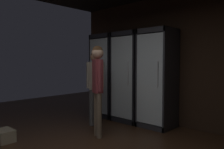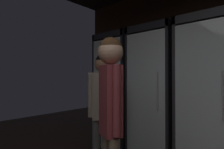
% 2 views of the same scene
% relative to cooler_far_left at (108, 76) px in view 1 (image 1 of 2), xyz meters
% --- Properties ---
extents(wall_back, '(6.00, 0.06, 2.80)m').
position_rel_cooler_far_left_xyz_m(wall_back, '(2.03, 0.32, 0.39)').
color(wall_back, black).
rests_on(wall_back, ground).
extents(cooler_far_left, '(0.68, 0.64, 2.04)m').
position_rel_cooler_far_left_xyz_m(cooler_far_left, '(0.00, 0.00, 0.00)').
color(cooler_far_left, black).
rests_on(cooler_far_left, ground).
extents(cooler_left, '(0.68, 0.64, 2.04)m').
position_rel_cooler_far_left_xyz_m(cooler_left, '(0.73, 0.00, -0.01)').
color(cooler_left, black).
rests_on(cooler_left, ground).
extents(cooler_center, '(0.68, 0.64, 2.04)m').
position_rel_cooler_far_left_xyz_m(cooler_center, '(1.46, 0.00, -0.00)').
color(cooler_center, '#2B2B30').
rests_on(cooler_center, ground).
extents(shopper_near, '(0.31, 0.28, 1.60)m').
position_rel_cooler_far_left_xyz_m(shopper_near, '(0.45, -0.87, -0.02)').
color(shopper_near, '#4C4C4C').
rests_on(shopper_near, ground).
extents(shopper_far, '(0.29, 0.22, 1.65)m').
position_rel_cooler_far_left_xyz_m(shopper_far, '(1.01, -1.34, 0.06)').
color(shopper_far, '#72604C').
rests_on(shopper_far, ground).
extents(wine_crate_floor, '(0.37, 0.26, 0.21)m').
position_rel_cooler_far_left_xyz_m(wine_crate_floor, '(0.03, -2.61, -0.90)').
color(wine_crate_floor, gray).
rests_on(wine_crate_floor, ground).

